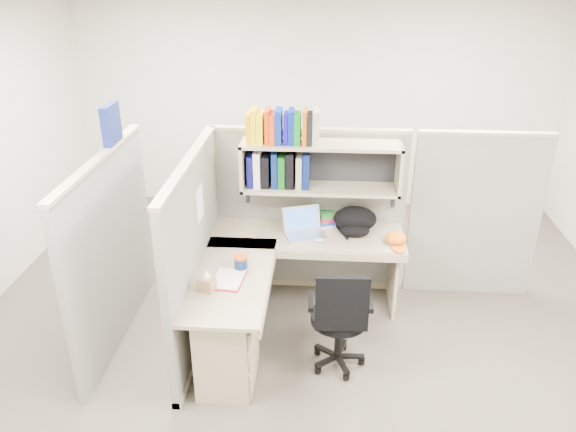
# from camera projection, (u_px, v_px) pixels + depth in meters

# --- Properties ---
(ground) EXTENTS (6.00, 6.00, 0.00)m
(ground) POSITION_uv_depth(u_px,v_px,m) (304.00, 339.00, 4.88)
(ground) COLOR #3A352D
(ground) RESTS_ON ground
(room_shell) EXTENTS (6.00, 6.00, 6.00)m
(room_shell) POSITION_uv_depth(u_px,v_px,m) (306.00, 163.00, 4.19)
(room_shell) COLOR beige
(room_shell) RESTS_ON ground
(cubicle) EXTENTS (3.79, 1.84, 1.95)m
(cubicle) POSITION_uv_depth(u_px,v_px,m) (266.00, 221.00, 4.92)
(cubicle) COLOR slate
(cubicle) RESTS_ON ground
(desk) EXTENTS (1.74, 1.75, 0.73)m
(desk) POSITION_uv_depth(u_px,v_px,m) (252.00, 314.00, 4.46)
(desk) COLOR tan
(desk) RESTS_ON ground
(laptop) EXTENTS (0.44, 0.44, 0.25)m
(laptop) POSITION_uv_depth(u_px,v_px,m) (305.00, 224.00, 5.00)
(laptop) COLOR #B5B4B9
(laptop) RESTS_ON desk
(backpack) EXTENTS (0.41, 0.33, 0.23)m
(backpack) POSITION_uv_depth(u_px,v_px,m) (355.00, 221.00, 5.07)
(backpack) COLOR black
(backpack) RESTS_ON desk
(orange_cap) EXTENTS (0.23, 0.25, 0.10)m
(orange_cap) POSITION_uv_depth(u_px,v_px,m) (396.00, 238.00, 4.91)
(orange_cap) COLOR #D86112
(orange_cap) RESTS_ON desk
(snack_canister) EXTENTS (0.11, 0.11, 0.11)m
(snack_canister) POSITION_uv_depth(u_px,v_px,m) (241.00, 262.00, 4.52)
(snack_canister) COLOR #0E2053
(snack_canister) RESTS_ON desk
(tissue_box) EXTENTS (0.14, 0.14, 0.18)m
(tissue_box) POSITION_uv_depth(u_px,v_px,m) (206.00, 280.00, 4.21)
(tissue_box) COLOR #9B7857
(tissue_box) RESTS_ON desk
(mouse) EXTENTS (0.10, 0.07, 0.03)m
(mouse) POSITION_uv_depth(u_px,v_px,m) (319.00, 240.00, 4.95)
(mouse) COLOR #99B9D9
(mouse) RESTS_ON desk
(paper_cup) EXTENTS (0.08, 0.08, 0.11)m
(paper_cup) POSITION_uv_depth(u_px,v_px,m) (307.00, 223.00, 5.18)
(paper_cup) COLOR white
(paper_cup) RESTS_ON desk
(book_stack) EXTENTS (0.26, 0.29, 0.12)m
(book_stack) POSITION_uv_depth(u_px,v_px,m) (326.00, 217.00, 5.27)
(book_stack) COLOR gray
(book_stack) RESTS_ON desk
(loose_paper) EXTENTS (0.26, 0.33, 0.00)m
(loose_paper) POSITION_uv_depth(u_px,v_px,m) (228.00, 279.00, 4.39)
(loose_paper) COLOR white
(loose_paper) RESTS_ON desk
(task_chair) EXTENTS (0.50, 0.47, 0.96)m
(task_chair) POSITION_uv_depth(u_px,v_px,m) (339.00, 334.00, 4.40)
(task_chair) COLOR black
(task_chair) RESTS_ON ground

